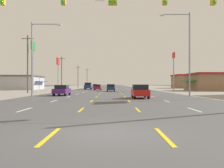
% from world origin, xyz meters
% --- Properties ---
extents(ground_plane, '(572.00, 572.00, 0.00)m').
position_xyz_m(ground_plane, '(0.00, 66.00, 0.00)').
color(ground_plane, '#4C4C4F').
extents(lot_apron_left, '(28.00, 440.00, 0.01)m').
position_xyz_m(lot_apron_left, '(-24.75, 66.00, 0.00)').
color(lot_apron_left, gray).
rests_on(lot_apron_left, ground).
extents(lot_apron_right, '(28.00, 440.00, 0.01)m').
position_xyz_m(lot_apron_right, '(24.75, 66.00, 0.00)').
color(lot_apron_right, gray).
rests_on(lot_apron_right, ground).
extents(lane_markings, '(10.64, 227.60, 0.01)m').
position_xyz_m(lane_markings, '(0.00, 104.50, 0.01)').
color(lane_markings, white).
rests_on(lane_markings, ground).
extents(signal_span_wire, '(24.85, 0.53, 9.42)m').
position_xyz_m(signal_span_wire, '(0.04, 8.41, 5.64)').
color(signal_span_wire, brown).
rests_on(signal_span_wire, ground).
extents(hatchback_inner_right_nearest, '(1.72, 3.90, 1.54)m').
position_xyz_m(hatchback_inner_right_nearest, '(3.31, 18.99, 0.78)').
color(hatchback_inner_right_nearest, red).
rests_on(hatchback_inner_right_nearest, ground).
extents(sedan_far_left_near, '(1.80, 4.50, 1.46)m').
position_xyz_m(sedan_far_left_near, '(-6.79, 25.44, 0.76)').
color(sedan_far_left_near, '#4C196B').
rests_on(sedan_far_left_near, ground).
extents(hatchback_center_turn_mid, '(1.72, 3.90, 1.54)m').
position_xyz_m(hatchback_center_turn_mid, '(-0.09, 43.00, 0.78)').
color(hatchback_center_turn_mid, navy).
rests_on(hatchback_center_turn_mid, ground).
extents(sedan_inner_left_midfar, '(1.80, 4.50, 1.46)m').
position_xyz_m(sedan_inner_left_midfar, '(-3.59, 54.28, 0.76)').
color(sedan_inner_left_midfar, maroon).
rests_on(sedan_inner_left_midfar, ground).
extents(suv_far_left_far, '(1.98, 4.90, 1.98)m').
position_xyz_m(suv_far_left_far, '(-6.81, 62.27, 1.03)').
color(suv_far_left_far, navy).
rests_on(suv_far_left_far, ground).
extents(hatchback_far_left_farther, '(1.72, 3.90, 1.54)m').
position_xyz_m(hatchback_far_left_farther, '(-7.04, 93.71, 0.78)').
color(hatchback_far_left_farther, '#235B2D').
rests_on(hatchback_far_left_farther, ground).
extents(storefront_left_row_1, '(13.00, 11.29, 3.99)m').
position_xyz_m(storefront_left_row_1, '(-26.31, 60.49, 2.01)').
color(storefront_left_row_1, '#B2B2B7').
rests_on(storefront_left_row_1, ground).
extents(storefront_right_row_1, '(11.63, 11.87, 4.16)m').
position_xyz_m(storefront_right_row_1, '(24.06, 49.76, 2.10)').
color(storefront_right_row_1, '#8C6B4C').
rests_on(storefront_right_row_1, ground).
extents(storefront_right_row_2, '(13.73, 11.98, 5.11)m').
position_xyz_m(storefront_right_row_2, '(30.48, 82.79, 2.57)').
color(storefront_right_row_2, '#8C6B4C').
rests_on(storefront_right_row_2, ground).
extents(pole_sign_left_row_1, '(0.24, 1.86, 9.23)m').
position_xyz_m(pole_sign_left_row_1, '(-14.15, 35.50, 6.82)').
color(pole_sign_left_row_1, gray).
rests_on(pole_sign_left_row_1, ground).
extents(pole_sign_left_row_2, '(0.24, 2.56, 8.43)m').
position_xyz_m(pole_sign_left_row_2, '(-14.03, 55.10, 6.58)').
color(pole_sign_left_row_2, gray).
rests_on(pole_sign_left_row_2, ground).
extents(pole_sign_right_row_1, '(0.24, 1.60, 8.72)m').
position_xyz_m(pole_sign_right_row_1, '(14.12, 46.35, 6.22)').
color(pole_sign_right_row_1, gray).
rests_on(pole_sign_right_row_1, ground).
extents(streetlight_left_row_0, '(3.89, 0.26, 9.55)m').
position_xyz_m(streetlight_left_row_0, '(-9.77, 22.99, 5.51)').
color(streetlight_left_row_0, gray).
rests_on(streetlight_left_row_0, ground).
extents(streetlight_right_row_0, '(3.91, 0.26, 10.80)m').
position_xyz_m(streetlight_right_row_0, '(9.80, 22.99, 6.16)').
color(streetlight_right_row_0, gray).
rests_on(streetlight_right_row_0, ground).
extents(utility_pole_left_row_0, '(2.20, 0.26, 10.41)m').
position_xyz_m(utility_pole_left_row_0, '(-15.08, 35.43, 5.40)').
color(utility_pole_left_row_0, brown).
rests_on(utility_pole_left_row_0, ground).
extents(utility_pole_left_row_1, '(2.20, 0.26, 9.75)m').
position_xyz_m(utility_pole_left_row_1, '(-14.96, 63.92, 5.07)').
color(utility_pole_left_row_1, brown).
rests_on(utility_pole_left_row_1, ground).
extents(utility_pole_left_row_2, '(2.20, 0.26, 9.19)m').
position_xyz_m(utility_pole_left_row_2, '(-14.17, 92.90, 4.79)').
color(utility_pole_left_row_2, brown).
rests_on(utility_pole_left_row_2, ground).
extents(utility_pole_left_row_3, '(2.20, 0.26, 9.91)m').
position_xyz_m(utility_pole_left_row_3, '(-13.33, 121.58, 5.15)').
color(utility_pole_left_row_3, brown).
rests_on(utility_pole_left_row_3, ground).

